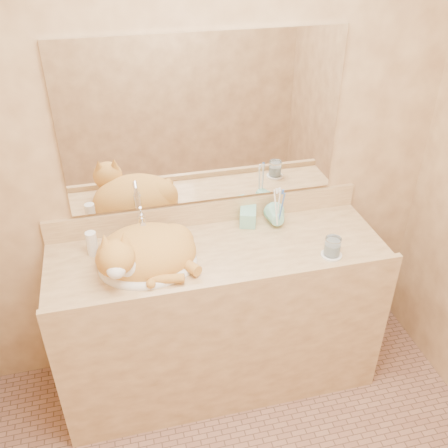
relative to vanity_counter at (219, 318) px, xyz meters
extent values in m
cube|color=#976C44|center=(0.00, 0.28, 0.82)|extent=(2.40, 0.02, 2.50)
cube|color=white|center=(0.00, 0.26, 0.97)|extent=(1.30, 0.02, 0.80)
imported|color=#7FCBB2|center=(0.19, 0.15, 0.51)|extent=(0.10, 0.10, 0.18)
imported|color=#7FCBB2|center=(0.33, 0.11, 0.48)|extent=(0.12, 0.12, 0.10)
cylinder|color=white|center=(0.50, -0.16, 0.43)|extent=(0.10, 0.10, 0.01)
cylinder|color=silver|center=(0.50, -0.16, 0.48)|extent=(0.07, 0.07, 0.09)
cylinder|color=white|center=(-0.57, 0.12, 0.48)|extent=(0.05, 0.05, 0.12)
camera|label=1|loc=(-0.43, -1.85, 1.82)|focal=40.00mm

